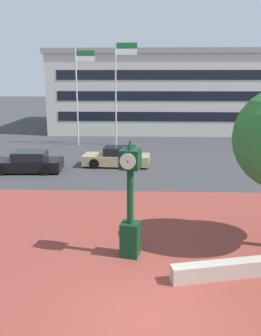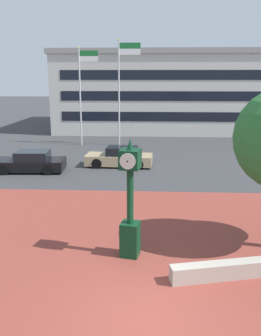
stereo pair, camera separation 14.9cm
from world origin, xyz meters
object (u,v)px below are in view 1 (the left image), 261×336
object	(u,v)px
flagpole_primary	(79,89)
car_street_mid	(28,163)
street_clock	(130,207)
civic_building	(162,90)
car_street_near	(117,158)
flagpole_secondary	(118,83)

from	to	relation	value
flagpole_primary	car_street_mid	bearing A→B (deg)	-100.40
car_street_mid	flagpole_primary	bearing A→B (deg)	-13.20
street_clock	flagpole_primary	size ratio (longest dim) A/B	0.48
civic_building	car_street_near	bearing A→B (deg)	-100.37
street_clock	car_street_mid	xyz separation A→B (m)	(-6.74, 10.69, -1.12)
flagpole_primary	street_clock	bearing A→B (deg)	-75.67
flagpole_secondary	civic_building	size ratio (longest dim) A/B	0.37
car_street_mid	civic_building	size ratio (longest dim) A/B	0.18
car_street_mid	flagpole_secondary	xyz separation A→B (m)	(4.95, 9.13, 4.59)
street_clock	civic_building	xyz separation A→B (m)	(2.32, 32.39, 2.47)
flagpole_primary	car_street_near	bearing A→B (deg)	-63.51
flagpole_secondary	flagpole_primary	bearing A→B (deg)	180.00
flagpole_secondary	civic_building	distance (m)	13.27
street_clock	civic_building	world-z (taller)	civic_building
car_street_near	flagpole_primary	distance (m)	9.31
flagpole_secondary	car_street_mid	bearing A→B (deg)	-118.48
car_street_mid	flagpole_secondary	distance (m)	11.35
street_clock	flagpole_secondary	size ratio (longest dim) A/B	0.45
street_clock	flagpole_primary	xyz separation A→B (m)	(-5.06, 19.81, 3.04)
car_street_mid	civic_building	world-z (taller)	civic_building
car_street_mid	flagpole_secondary	size ratio (longest dim) A/B	0.50
car_street_mid	flagpole_primary	world-z (taller)	flagpole_primary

